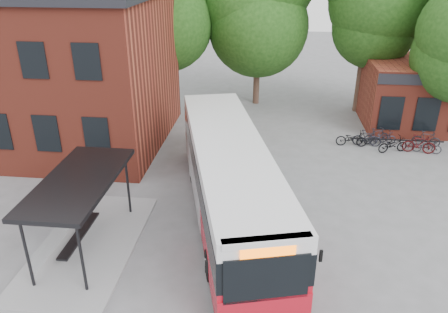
# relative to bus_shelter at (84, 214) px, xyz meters

# --- Properties ---
(ground) EXTENTS (100.00, 100.00, 0.00)m
(ground) POSITION_rel_bus_shelter_xyz_m (4.50, 1.00, -1.45)
(ground) COLOR slate
(station_building) EXTENTS (18.40, 10.40, 8.50)m
(station_building) POSITION_rel_bus_shelter_xyz_m (-8.50, 10.00, 2.80)
(station_building) COLOR maroon
(station_building) RESTS_ON ground
(bus_shelter) EXTENTS (3.60, 7.00, 2.90)m
(bus_shelter) POSITION_rel_bus_shelter_xyz_m (0.00, 0.00, 0.00)
(bus_shelter) COLOR black
(bus_shelter) RESTS_ON ground
(bike_rail) EXTENTS (5.20, 0.10, 0.38)m
(bike_rail) POSITION_rel_bus_shelter_xyz_m (13.78, 11.00, -1.26)
(bike_rail) COLOR black
(bike_rail) RESTS_ON ground
(tree_0) EXTENTS (7.92, 7.92, 11.00)m
(tree_0) POSITION_rel_bus_shelter_xyz_m (-1.50, 17.00, 4.05)
(tree_0) COLOR #193E10
(tree_0) RESTS_ON ground
(tree_1) EXTENTS (7.92, 7.92, 10.40)m
(tree_1) POSITION_rel_bus_shelter_xyz_m (5.50, 18.00, 3.75)
(tree_1) COLOR #193E10
(tree_1) RESTS_ON ground
(tree_2) EXTENTS (7.92, 7.92, 11.00)m
(tree_2) POSITION_rel_bus_shelter_xyz_m (12.50, 17.00, 4.05)
(tree_2) COLOR #193E10
(tree_2) RESTS_ON ground
(city_bus) EXTENTS (5.97, 13.37, 3.33)m
(city_bus) POSITION_rel_bus_shelter_xyz_m (5.03, 2.70, 0.21)
(city_bus) COLOR #B20F1E
(city_bus) RESTS_ON ground
(bicycle_0) EXTENTS (1.75, 0.67, 0.91)m
(bicycle_0) POSITION_rel_bus_shelter_xyz_m (11.22, 10.67, -1.00)
(bicycle_0) COLOR black
(bicycle_0) RESTS_ON ground
(bicycle_1) EXTENTS (1.63, 0.64, 0.95)m
(bicycle_1) POSITION_rel_bus_shelter_xyz_m (12.10, 10.78, -0.97)
(bicycle_1) COLOR black
(bicycle_1) RESTS_ON ground
(bicycle_2) EXTENTS (1.66, 0.82, 0.84)m
(bicycle_2) POSITION_rel_bus_shelter_xyz_m (13.02, 11.09, -1.03)
(bicycle_2) COLOR #2A2935
(bicycle_2) RESTS_ON ground
(bicycle_3) EXTENTS (1.65, 0.97, 0.96)m
(bicycle_3) POSITION_rel_bus_shelter_xyz_m (12.69, 11.18, -0.97)
(bicycle_3) COLOR black
(bicycle_3) RESTS_ON ground
(bicycle_4) EXTENTS (1.80, 1.09, 0.89)m
(bicycle_4) POSITION_rel_bus_shelter_xyz_m (13.35, 10.06, -1.00)
(bicycle_4) COLOR black
(bicycle_4) RESTS_ON ground
(bicycle_5) EXTENTS (1.78, 0.74, 1.04)m
(bicycle_5) POSITION_rel_bus_shelter_xyz_m (14.74, 10.11, -0.93)
(bicycle_5) COLOR #3C0C0E
(bicycle_5) RESTS_ON ground
(bicycle_6) EXTENTS (1.59, 0.82, 0.80)m
(bicycle_6) POSITION_rel_bus_shelter_xyz_m (15.20, 10.16, -1.05)
(bicycle_6) COLOR #303037
(bicycle_6) RESTS_ON ground
(bicycle_7) EXTENTS (1.57, 0.76, 0.91)m
(bicycle_7) POSITION_rel_bus_shelter_xyz_m (15.44, 11.10, -1.00)
(bicycle_7) COLOR black
(bicycle_7) RESTS_ON ground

